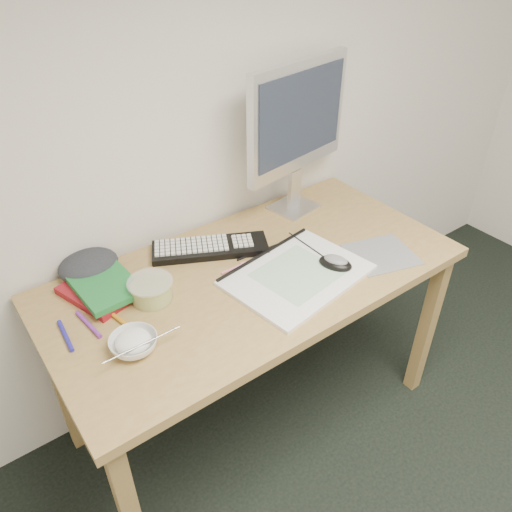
{
  "coord_description": "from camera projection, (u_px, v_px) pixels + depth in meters",
  "views": [
    {
      "loc": [
        -1.02,
        0.35,
        1.77
      ],
      "look_at": [
        -0.25,
        1.41,
        0.83
      ],
      "focal_mm": 35.0,
      "sensor_mm": 36.0,
      "label": 1
    }
  ],
  "objects": [
    {
      "name": "monitor",
      "position": [
        298.0,
        121.0,
        1.82
      ],
      "size": [
        0.5,
        0.18,
        0.58
      ],
      "rotation": [
        0.0,
        0.0,
        0.17
      ],
      "color": "silver",
      "rests_on": "desk"
    },
    {
      "name": "fruit_tub",
      "position": [
        151.0,
        290.0,
        1.55
      ],
      "size": [
        0.17,
        0.17,
        0.07
      ],
      "primitive_type": "cylinder",
      "rotation": [
        0.0,
        0.0,
        0.27
      ],
      "color": "#E2CD4F",
      "rests_on": "desk"
    },
    {
      "name": "marker_blue",
      "position": [
        65.0,
        336.0,
        1.42
      ],
      "size": [
        0.02,
        0.14,
        0.01
      ],
      "primitive_type": "cylinder",
      "rotation": [
        0.0,
        1.57,
        1.5
      ],
      "color": "#201C9B",
      "rests_on": "desk"
    },
    {
      "name": "pencil_pink",
      "position": [
        246.0,
        263.0,
        1.71
      ],
      "size": [
        0.2,
        0.01,
        0.01
      ],
      "primitive_type": "cylinder",
      "rotation": [
        0.0,
        1.57,
        0.01
      ],
      "color": "pink",
      "rests_on": "desk"
    },
    {
      "name": "book_red",
      "position": [
        100.0,
        290.0,
        1.58
      ],
      "size": [
        0.24,
        0.28,
        0.02
      ],
      "primitive_type": "cube",
      "rotation": [
        0.0,
        0.0,
        0.31
      ],
      "color": "maroon",
      "rests_on": "desk"
    },
    {
      "name": "pencil_tan",
      "position": [
        263.0,
        258.0,
        1.74
      ],
      "size": [
        0.17,
        0.05,
        0.01
      ],
      "primitive_type": "cylinder",
      "rotation": [
        0.0,
        1.57,
        -0.28
      ],
      "color": "tan",
      "rests_on": "desk"
    },
    {
      "name": "sketchpad",
      "position": [
        297.0,
        275.0,
        1.65
      ],
      "size": [
        0.5,
        0.39,
        0.01
      ],
      "primitive_type": "cube",
      "rotation": [
        0.0,
        0.0,
        0.15
      ],
      "color": "white",
      "rests_on": "desk"
    },
    {
      "name": "mousepad",
      "position": [
        381.0,
        254.0,
        1.76
      ],
      "size": [
        0.27,
        0.26,
        0.0
      ],
      "primitive_type": "cube",
      "rotation": [
        0.0,
        0.0,
        -0.29
      ],
      "color": "gray",
      "rests_on": "desk"
    },
    {
      "name": "cloth_lump",
      "position": [
        89.0,
        265.0,
        1.65
      ],
      "size": [
        0.17,
        0.15,
        0.07
      ],
      "primitive_type": "ellipsoid",
      "rotation": [
        0.0,
        0.0,
        -0.05
      ],
      "color": "#23252B",
      "rests_on": "desk"
    },
    {
      "name": "marker_orange",
      "position": [
        115.0,
        316.0,
        1.49
      ],
      "size": [
        0.04,
        0.14,
        0.01
      ],
      "primitive_type": "cylinder",
      "rotation": [
        0.0,
        1.57,
        1.78
      ],
      "color": "orange",
      "rests_on": "desk"
    },
    {
      "name": "book_green",
      "position": [
        105.0,
        285.0,
        1.57
      ],
      "size": [
        0.18,
        0.24,
        0.02
      ],
      "primitive_type": "cube",
      "rotation": [
        0.0,
        0.0,
        0.05
      ],
      "color": "#1C7031",
      "rests_on": "book_red"
    },
    {
      "name": "marker_purple",
      "position": [
        89.0,
        324.0,
        1.46
      ],
      "size": [
        0.03,
        0.14,
        0.01
      ],
      "primitive_type": "cylinder",
      "rotation": [
        0.0,
        1.57,
        1.69
      ],
      "color": "#732A9C",
      "rests_on": "desk"
    },
    {
      "name": "rice_bowl",
      "position": [
        134.0,
        344.0,
        1.38
      ],
      "size": [
        0.16,
        0.16,
        0.04
      ],
      "primitive_type": "imported",
      "rotation": [
        0.0,
        0.0,
        -0.2
      ],
      "color": "silver",
      "rests_on": "desk"
    },
    {
      "name": "pencil_black",
      "position": [
        260.0,
        251.0,
        1.77
      ],
      "size": [
        0.19,
        0.01,
        0.01
      ],
      "primitive_type": "cylinder",
      "rotation": [
        0.0,
        1.57,
        -0.04
      ],
      "color": "black",
      "rests_on": "desk"
    },
    {
      "name": "desk",
      "position": [
        254.0,
        290.0,
        1.73
      ],
      "size": [
        1.4,
        0.7,
        0.75
      ],
      "color": "#A9894D",
      "rests_on": "ground"
    },
    {
      "name": "keyboard",
      "position": [
        210.0,
        248.0,
        1.77
      ],
      "size": [
        0.42,
        0.3,
        0.02
      ],
      "primitive_type": "cube",
      "rotation": [
        0.0,
        0.0,
        -0.47
      ],
      "color": "black",
      "rests_on": "desk"
    },
    {
      "name": "chopsticks",
      "position": [
        143.0,
        344.0,
        1.34
      ],
      "size": [
        0.22,
        0.02,
        0.02
      ],
      "primitive_type": "cylinder",
      "rotation": [
        0.0,
        1.57,
        0.01
      ],
      "color": "#AFAFB2",
      "rests_on": "rice_bowl"
    },
    {
      "name": "mouse",
      "position": [
        336.0,
        260.0,
        1.68
      ],
      "size": [
        0.11,
        0.14,
        0.04
      ],
      "primitive_type": "ellipsoid",
      "rotation": [
        0.0,
        0.0,
        0.43
      ],
      "color": "black",
      "rests_on": "sketchpad"
    }
  ]
}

